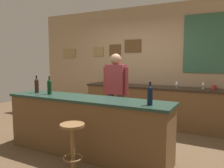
# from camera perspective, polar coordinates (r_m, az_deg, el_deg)

# --- Properties ---
(ground_plane) EXTENTS (10.00, 10.00, 0.00)m
(ground_plane) POSITION_cam_1_polar(r_m,az_deg,el_deg) (4.09, -3.35, -15.41)
(ground_plane) COLOR brown
(back_wall) EXTENTS (6.00, 0.09, 2.80)m
(back_wall) POSITION_cam_1_polar(r_m,az_deg,el_deg) (5.62, 7.58, 5.27)
(back_wall) COLOR tan
(back_wall) RESTS_ON ground_plane
(bar_counter) EXTENTS (2.76, 0.60, 0.92)m
(bar_counter) POSITION_cam_1_polar(r_m,az_deg,el_deg) (3.62, -6.73, -10.62)
(bar_counter) COLOR brown
(bar_counter) RESTS_ON ground_plane
(side_counter) EXTENTS (3.17, 0.56, 0.90)m
(side_counter) POSITION_cam_1_polar(r_m,az_deg,el_deg) (5.25, 9.84, -5.43)
(side_counter) COLOR brown
(side_counter) RESTS_ON ground_plane
(bartender) EXTENTS (0.52, 0.21, 1.62)m
(bartender) POSITION_cam_1_polar(r_m,az_deg,el_deg) (4.24, 0.95, -1.50)
(bartender) COLOR #384766
(bartender) RESTS_ON ground_plane
(bar_stool) EXTENTS (0.32, 0.32, 0.68)m
(bar_stool) POSITION_cam_1_polar(r_m,az_deg,el_deg) (3.05, -10.05, -13.98)
(bar_stool) COLOR brown
(bar_stool) RESTS_ON ground_plane
(wine_bottle_a) EXTENTS (0.07, 0.07, 0.31)m
(wine_bottle_a) POSITION_cam_1_polar(r_m,az_deg,el_deg) (4.18, -18.71, -0.28)
(wine_bottle_a) COLOR black
(wine_bottle_a) RESTS_ON bar_counter
(wine_bottle_b) EXTENTS (0.07, 0.07, 0.31)m
(wine_bottle_b) POSITION_cam_1_polar(r_m,az_deg,el_deg) (3.94, -15.72, -0.57)
(wine_bottle_b) COLOR black
(wine_bottle_b) RESTS_ON bar_counter
(wine_bottle_c) EXTENTS (0.07, 0.07, 0.31)m
(wine_bottle_c) POSITION_cam_1_polar(r_m,az_deg,el_deg) (2.94, 9.68, -2.74)
(wine_bottle_c) COLOR black
(wine_bottle_c) RESTS_ON bar_counter
(wine_glass_a) EXTENTS (0.07, 0.07, 0.16)m
(wine_glass_a) POSITION_cam_1_polar(r_m,az_deg,el_deg) (5.49, 2.76, 1.07)
(wine_glass_a) COLOR silver
(wine_glass_a) RESTS_ON side_counter
(wine_glass_b) EXTENTS (0.07, 0.07, 0.16)m
(wine_glass_b) POSITION_cam_1_polar(r_m,az_deg,el_deg) (4.98, 16.23, 0.28)
(wine_glass_b) COLOR silver
(wine_glass_b) RESTS_ON side_counter
(wine_glass_c) EXTENTS (0.07, 0.07, 0.16)m
(wine_glass_c) POSITION_cam_1_polar(r_m,az_deg,el_deg) (5.03, 22.30, 0.11)
(wine_glass_c) COLOR silver
(wine_glass_c) RESTS_ON side_counter
(coffee_mug) EXTENTS (0.12, 0.08, 0.09)m
(coffee_mug) POSITION_cam_1_polar(r_m,az_deg,el_deg) (4.97, 24.67, -0.79)
(coffee_mug) COLOR #B2332D
(coffee_mug) RESTS_ON side_counter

